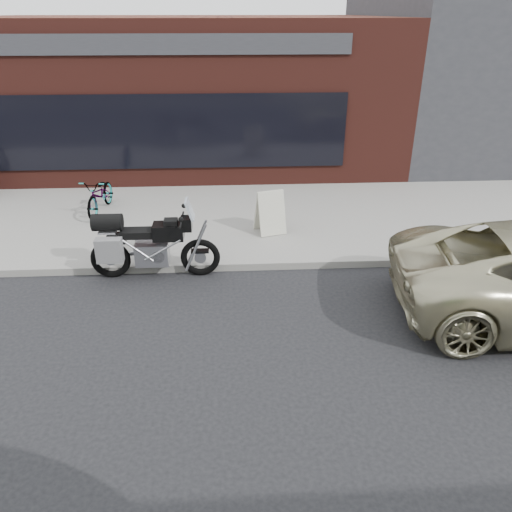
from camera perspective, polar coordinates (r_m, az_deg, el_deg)
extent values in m
plane|color=black|center=(6.69, -0.16, -17.97)|extent=(120.00, 120.00, 0.00)
cube|color=gray|center=(12.65, -1.89, 4.96)|extent=(44.00, 6.00, 0.15)
cube|color=#4E1F19|center=(19.02, -8.97, 18.65)|extent=(14.00, 10.00, 4.50)
cube|color=black|center=(14.18, -10.56, 13.75)|extent=(10.00, 0.08, 2.00)
cube|color=#2C2C31|center=(13.89, -11.36, 22.63)|extent=(10.00, 0.08, 0.50)
cube|color=#2C2C31|center=(21.47, 26.89, 19.20)|extent=(10.00, 10.00, 6.00)
torus|color=black|center=(9.96, -16.27, -0.38)|extent=(0.77, 0.13, 0.77)
torus|color=black|center=(9.70, -6.37, -0.15)|extent=(0.77, 0.13, 0.77)
cube|color=#B7B7BC|center=(9.76, -11.77, 0.27)|extent=(0.63, 0.35, 0.43)
cube|color=black|center=(9.52, -9.98, 2.79)|extent=(0.57, 0.37, 0.30)
cube|color=black|center=(9.62, -13.35, 2.56)|extent=(0.63, 0.32, 0.14)
cube|color=black|center=(9.73, -15.62, 1.99)|extent=(0.34, 0.25, 0.16)
cube|color=black|center=(9.42, -7.98, 3.68)|extent=(0.21, 0.28, 0.25)
cube|color=silver|center=(9.31, -7.59, 5.32)|extent=(0.17, 0.34, 0.38)
cylinder|color=black|center=(9.40, -8.49, 4.12)|extent=(0.04, 0.80, 0.03)
cube|color=#B7B7BC|center=(9.70, -16.52, 2.83)|extent=(0.32, 0.34, 0.03)
cube|color=slate|center=(9.54, -16.41, 0.62)|extent=(0.48, 0.21, 0.46)
cylinder|color=black|center=(9.64, -16.64, 3.70)|extent=(0.55, 0.32, 0.32)
cylinder|color=#B7B7BC|center=(10.03, -14.17, 0.25)|extent=(0.63, 0.09, 0.22)
imported|color=gray|center=(12.92, -17.38, 6.70)|extent=(0.77, 1.77, 0.90)
cube|color=beige|center=(11.07, 1.85, 4.88)|extent=(0.66, 0.46, 0.96)
cube|color=beige|center=(11.29, 1.37, 5.33)|extent=(0.66, 0.46, 0.96)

